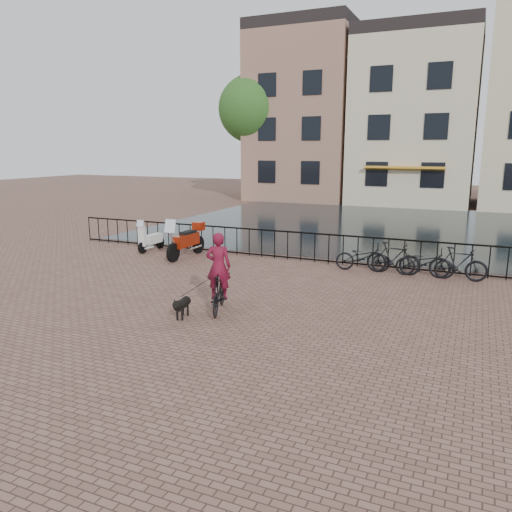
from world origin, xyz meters
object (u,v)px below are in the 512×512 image
at_px(dog, 182,307).
at_px(scooter, 151,234).
at_px(motorcycle, 186,236).
at_px(cyclist, 219,277).

xyz_separation_m(dog, scooter, (-5.28, 6.17, 0.38)).
bearing_deg(motorcycle, scooter, 166.86).
relative_size(cyclist, scooter, 1.62).
bearing_deg(scooter, motorcycle, -13.25).
bearing_deg(scooter, dog, -48.07).
bearing_deg(dog, motorcycle, 109.88).
bearing_deg(cyclist, motorcycle, -69.67).
xyz_separation_m(cyclist, motorcycle, (-3.98, 4.93, -0.09)).
xyz_separation_m(cyclist, dog, (-0.56, -0.75, -0.59)).
bearing_deg(cyclist, scooter, -61.38).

